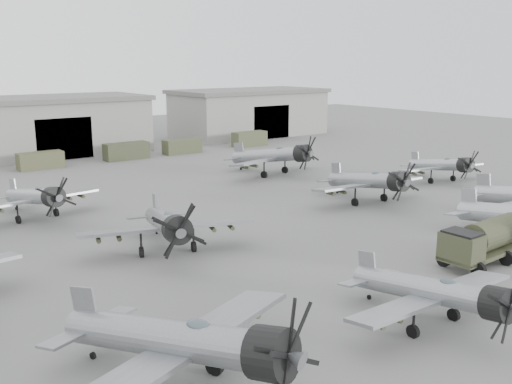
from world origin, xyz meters
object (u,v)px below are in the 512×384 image
aircraft_mid_2 (371,181)px  aircraft_mid_3 (444,165)px  aircraft_far_0 (37,197)px  aircraft_far_1 (276,156)px  fuel_tanker (485,239)px  aircraft_near_0 (187,343)px  aircraft_near_1 (438,293)px  aircraft_mid_1 (167,224)px

aircraft_mid_2 → aircraft_mid_3: 14.64m
aircraft_far_0 → aircraft_far_1: 29.95m
aircraft_mid_2 → fuel_tanker: (-6.70, -16.40, -0.54)m
aircraft_near_0 → fuel_tanker: (24.99, 1.73, -0.76)m
aircraft_near_1 → aircraft_mid_2: size_ratio=0.89×
aircraft_far_1 → aircraft_mid_3: bearing=-61.5°
aircraft_near_1 → fuel_tanker: 12.09m
aircraft_far_0 → aircraft_near_1: bearing=-80.8°
aircraft_mid_2 → aircraft_far_0: size_ratio=1.09×
aircraft_near_1 → aircraft_mid_3: (32.55, 22.45, -0.01)m
aircraft_near_1 → fuel_tanker: aircraft_near_1 is taller
aircraft_mid_1 → aircraft_near_0: bearing=-97.8°
aircraft_near_1 → aircraft_far_0: size_ratio=0.96×
aircraft_mid_2 → aircraft_far_0: (-28.25, 13.93, -0.18)m
aircraft_far_0 → aircraft_far_1: bearing=-1.6°
aircraft_mid_1 → aircraft_far_1: 31.09m
aircraft_near_1 → aircraft_far_0: aircraft_far_0 is taller
aircraft_near_0 → aircraft_mid_3: aircraft_near_0 is taller
aircraft_near_0 → fuel_tanker: bearing=-16.1°
aircraft_mid_3 → aircraft_far_1: 19.91m
aircraft_mid_3 → aircraft_far_1: bearing=143.1°
aircraft_far_0 → aircraft_far_1: aircraft_far_1 is taller
fuel_tanker → aircraft_near_0: bearing=-177.4°
aircraft_near_1 → aircraft_far_1: 42.35m
aircraft_mid_3 → fuel_tanker: bearing=-127.0°
aircraft_far_0 → aircraft_near_0: bearing=-103.4°
aircraft_mid_3 → aircraft_near_0: bearing=-144.3°
aircraft_near_1 → aircraft_mid_1: 19.94m
aircraft_far_0 → fuel_tanker: (21.55, -30.33, -0.35)m
aircraft_near_1 → aircraft_far_1: aircraft_far_1 is taller
aircraft_near_1 → aircraft_far_1: (19.57, 37.55, 0.45)m
fuel_tanker → aircraft_far_1: bearing=74.7°
aircraft_mid_3 → fuel_tanker: aircraft_mid_3 is taller
aircraft_mid_1 → aircraft_mid_2: (23.53, 1.47, -0.04)m
aircraft_near_0 → aircraft_mid_1: (8.16, 16.66, -0.18)m
aircraft_mid_1 → aircraft_mid_2: aircraft_mid_1 is taller
aircraft_near_0 → aircraft_mid_2: (31.68, 18.13, -0.22)m
aircraft_near_0 → aircraft_mid_3: size_ratio=1.21×
aircraft_mid_1 → aircraft_mid_3: 38.19m
aircraft_near_1 → fuel_tanker: bearing=22.1°
aircraft_far_0 → aircraft_mid_1: bearing=-80.3°
aircraft_near_0 → aircraft_far_1: 48.30m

